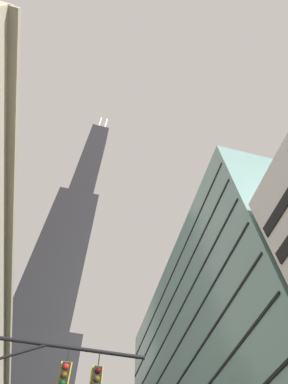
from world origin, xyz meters
name	(u,v)px	position (x,y,z in m)	size (l,w,h in m)	color
dark_skyscraper	(51,292)	(-12.72, 81.85, 69.05)	(25.53, 25.53, 236.13)	black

